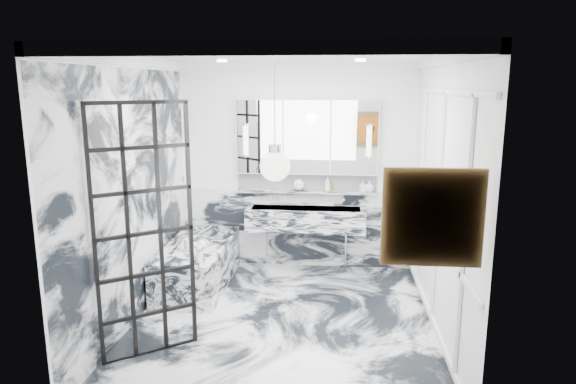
# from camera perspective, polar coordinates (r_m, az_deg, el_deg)

# --- Properties ---
(floor) EXTENTS (3.60, 3.60, 0.00)m
(floor) POSITION_cam_1_polar(r_m,az_deg,el_deg) (5.76, -0.61, -14.02)
(floor) COLOR silver
(floor) RESTS_ON ground
(ceiling) EXTENTS (3.60, 3.60, 0.00)m
(ceiling) POSITION_cam_1_polar(r_m,az_deg,el_deg) (5.19, -0.68, 15.01)
(ceiling) COLOR white
(ceiling) RESTS_ON wall_back
(wall_back) EXTENTS (3.60, 0.00, 3.60)m
(wall_back) POSITION_cam_1_polar(r_m,az_deg,el_deg) (7.06, 0.92, 2.81)
(wall_back) COLOR white
(wall_back) RESTS_ON floor
(wall_front) EXTENTS (3.60, 0.00, 3.60)m
(wall_front) POSITION_cam_1_polar(r_m,az_deg,el_deg) (3.58, -3.75, -6.40)
(wall_front) COLOR white
(wall_front) RESTS_ON floor
(wall_left) EXTENTS (0.00, 3.60, 3.60)m
(wall_left) POSITION_cam_1_polar(r_m,az_deg,el_deg) (5.69, -16.86, 0.06)
(wall_left) COLOR white
(wall_left) RESTS_ON floor
(wall_right) EXTENTS (0.00, 3.60, 3.60)m
(wall_right) POSITION_cam_1_polar(r_m,az_deg,el_deg) (5.37, 16.58, -0.62)
(wall_right) COLOR white
(wall_right) RESTS_ON floor
(marble_clad_back) EXTENTS (3.18, 0.05, 1.05)m
(marble_clad_back) POSITION_cam_1_polar(r_m,az_deg,el_deg) (7.23, 0.88, -4.09)
(marble_clad_back) COLOR silver
(marble_clad_back) RESTS_ON floor
(marble_clad_left) EXTENTS (0.02, 3.56, 2.68)m
(marble_clad_left) POSITION_cam_1_polar(r_m,az_deg,el_deg) (5.70, -16.69, -0.54)
(marble_clad_left) COLOR silver
(marble_clad_left) RESTS_ON floor
(panel_molding) EXTENTS (0.03, 3.40, 2.30)m
(panel_molding) POSITION_cam_1_polar(r_m,az_deg,el_deg) (5.39, 16.31, -1.65)
(panel_molding) COLOR white
(panel_molding) RESTS_ON floor
(soap_bottle_a) EXTENTS (0.09, 0.09, 0.21)m
(soap_bottle_a) POSITION_cam_1_polar(r_m,az_deg,el_deg) (6.99, 4.41, 0.96)
(soap_bottle_a) COLOR #8C5919
(soap_bottle_a) RESTS_ON ledge
(soap_bottle_b) EXTENTS (0.09, 0.09, 0.16)m
(soap_bottle_b) POSITION_cam_1_polar(r_m,az_deg,el_deg) (7.00, 8.30, 0.67)
(soap_bottle_b) COLOR #4C4C51
(soap_bottle_b) RESTS_ON ledge
(soap_bottle_c) EXTENTS (0.15, 0.15, 0.15)m
(soap_bottle_c) POSITION_cam_1_polar(r_m,az_deg,el_deg) (7.01, 9.04, 0.65)
(soap_bottle_c) COLOR silver
(soap_bottle_c) RESTS_ON ledge
(face_pot) EXTENTS (0.16, 0.16, 0.16)m
(face_pot) POSITION_cam_1_polar(r_m,az_deg,el_deg) (7.01, 1.20, 0.79)
(face_pot) COLOR white
(face_pot) RESTS_ON ledge
(amber_bottle) EXTENTS (0.04, 0.04, 0.10)m
(amber_bottle) POSITION_cam_1_polar(r_m,az_deg,el_deg) (7.00, 4.78, 0.52)
(amber_bottle) COLOR #8C5919
(amber_bottle) RESTS_ON ledge
(flower_vase) EXTENTS (0.07, 0.07, 0.12)m
(flower_vase) POSITION_cam_1_polar(r_m,az_deg,el_deg) (5.90, -9.82, -7.14)
(flower_vase) COLOR silver
(flower_vase) RESTS_ON bathtub
(crittall_door) EXTENTS (0.74, 0.55, 2.37)m
(crittall_door) POSITION_cam_1_polar(r_m,az_deg,el_deg) (4.88, -15.66, -4.46)
(crittall_door) COLOR black
(crittall_door) RESTS_ON floor
(artwork) EXTENTS (0.57, 0.06, 0.57)m
(artwork) POSITION_cam_1_polar(r_m,az_deg,el_deg) (3.56, 15.77, -2.76)
(artwork) COLOR #C05B13
(artwork) RESTS_ON wall_front
(pendant_light) EXTENTS (0.24, 0.24, 0.24)m
(pendant_light) POSITION_cam_1_polar(r_m,az_deg,el_deg) (4.07, -1.45, 2.89)
(pendant_light) COLOR white
(pendant_light) RESTS_ON ceiling
(trough_sink) EXTENTS (1.60, 0.45, 0.30)m
(trough_sink) POSITION_cam_1_polar(r_m,az_deg,el_deg) (6.95, 1.98, -2.99)
(trough_sink) COLOR silver
(trough_sink) RESTS_ON wall_back
(ledge) EXTENTS (1.90, 0.14, 0.04)m
(ledge) POSITION_cam_1_polar(r_m,az_deg,el_deg) (7.03, 2.08, 0.03)
(ledge) COLOR silver
(ledge) RESTS_ON wall_back
(subway_tile) EXTENTS (1.90, 0.03, 0.23)m
(subway_tile) POSITION_cam_1_polar(r_m,az_deg,el_deg) (7.07, 2.12, 1.20)
(subway_tile) COLOR white
(subway_tile) RESTS_ON wall_back
(mirror_cabinet) EXTENTS (1.90, 0.16, 1.00)m
(mirror_cabinet) POSITION_cam_1_polar(r_m,az_deg,el_deg) (6.92, 2.13, 6.12)
(mirror_cabinet) COLOR white
(mirror_cabinet) RESTS_ON wall_back
(sconce_left) EXTENTS (0.07, 0.07, 0.40)m
(sconce_left) POSITION_cam_1_polar(r_m,az_deg,el_deg) (6.93, -4.74, 5.76)
(sconce_left) COLOR white
(sconce_left) RESTS_ON mirror_cabinet
(sconce_right) EXTENTS (0.07, 0.07, 0.40)m
(sconce_right) POSITION_cam_1_polar(r_m,az_deg,el_deg) (6.83, 8.99, 5.57)
(sconce_right) COLOR white
(sconce_right) RESTS_ON mirror_cabinet
(bathtub) EXTENTS (0.75, 1.65, 0.55)m
(bathtub) POSITION_cam_1_polar(r_m,az_deg,el_deg) (6.68, -9.95, -7.90)
(bathtub) COLOR silver
(bathtub) RESTS_ON floor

